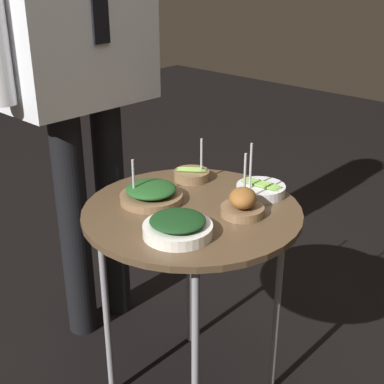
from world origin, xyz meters
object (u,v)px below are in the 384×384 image
(serving_cart, at_px, (192,226))
(bowl_asparagus_near_rim, at_px, (192,175))
(bowl_roast_front_left, at_px, (243,204))
(bowl_asparagus_mid_left, at_px, (261,189))
(bowl_spinach_far_rim, at_px, (178,227))
(waiter_figure, at_px, (78,28))
(bowl_spinach_front_right, at_px, (151,193))

(serving_cart, relative_size, bowl_asparagus_near_rim, 4.92)
(bowl_roast_front_left, bearing_deg, bowl_asparagus_near_rim, 71.94)
(serving_cart, bearing_deg, bowl_asparagus_mid_left, -20.67)
(serving_cart, relative_size, bowl_spinach_far_rim, 3.76)
(bowl_asparagus_mid_left, xyz_separation_m, waiter_figure, (-0.16, 0.61, 0.41))
(bowl_spinach_front_right, distance_m, bowl_asparagus_mid_left, 0.32)
(bowl_asparagus_near_rim, bearing_deg, serving_cart, -136.70)
(waiter_figure, bearing_deg, bowl_roast_front_left, -88.19)
(bowl_roast_front_left, distance_m, bowl_asparagus_mid_left, 0.15)
(bowl_spinach_far_rim, distance_m, waiter_figure, 0.75)
(bowl_asparagus_mid_left, xyz_separation_m, bowl_spinach_far_rim, (-0.34, 0.00, 0.01))
(serving_cart, distance_m, bowl_asparagus_mid_left, 0.23)
(serving_cart, distance_m, waiter_figure, 0.72)
(bowl_spinach_front_right, bearing_deg, bowl_asparagus_near_rim, 7.47)
(serving_cart, height_order, bowl_asparagus_mid_left, bowl_asparagus_mid_left)
(serving_cart, height_order, waiter_figure, waiter_figure)
(bowl_spinach_front_right, xyz_separation_m, bowl_asparagus_mid_left, (0.25, -0.20, -0.01))
(bowl_spinach_front_right, relative_size, bowl_roast_front_left, 1.09)
(bowl_spinach_front_right, height_order, waiter_figure, waiter_figure)
(bowl_roast_front_left, bearing_deg, bowl_asparagus_mid_left, 17.49)
(bowl_spinach_far_rim, xyz_separation_m, bowl_asparagus_near_rim, (0.29, 0.22, -0.01))
(bowl_asparagus_near_rim, bearing_deg, bowl_spinach_far_rim, -142.37)
(bowl_spinach_front_right, bearing_deg, waiter_figure, 77.98)
(waiter_figure, bearing_deg, bowl_spinach_far_rim, -106.51)
(bowl_spinach_front_right, distance_m, bowl_asparagus_near_rim, 0.20)
(bowl_asparagus_near_rim, relative_size, waiter_figure, 0.08)
(bowl_roast_front_left, height_order, bowl_asparagus_mid_left, bowl_roast_front_left)
(bowl_asparagus_near_rim, distance_m, waiter_figure, 0.57)
(bowl_spinach_far_rim, bearing_deg, bowl_spinach_front_right, 64.78)
(bowl_spinach_far_rim, height_order, waiter_figure, waiter_figure)
(bowl_spinach_front_right, relative_size, bowl_spinach_far_rim, 1.02)
(serving_cart, height_order, bowl_spinach_far_rim, bowl_spinach_far_rim)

